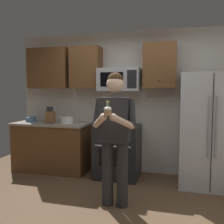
# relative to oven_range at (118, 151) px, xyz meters

# --- Properties ---
(ground_plane) EXTENTS (6.00, 6.00, 0.00)m
(ground_plane) POSITION_rel_oven_range_xyz_m (0.15, -1.36, -0.46)
(ground_plane) COLOR brown
(wall_back) EXTENTS (4.40, 0.10, 2.60)m
(wall_back) POSITION_rel_oven_range_xyz_m (0.15, 0.39, 0.84)
(wall_back) COLOR beige
(wall_back) RESTS_ON ground
(oven_range) EXTENTS (0.76, 0.70, 0.93)m
(oven_range) POSITION_rel_oven_range_xyz_m (0.00, 0.00, 0.00)
(oven_range) COLOR black
(oven_range) RESTS_ON ground
(microwave) EXTENTS (0.74, 0.41, 0.40)m
(microwave) POSITION_rel_oven_range_xyz_m (0.00, 0.12, 1.26)
(microwave) COLOR #9EA0A5
(refrigerator) EXTENTS (0.90, 0.75, 1.80)m
(refrigerator) POSITION_rel_oven_range_xyz_m (1.50, -0.04, 0.44)
(refrigerator) COLOR #B7BABF
(refrigerator) RESTS_ON ground
(cabinet_row_upper) EXTENTS (2.78, 0.36, 0.76)m
(cabinet_row_upper) POSITION_rel_oven_range_xyz_m (-0.57, 0.17, 1.49)
(cabinet_row_upper) COLOR brown
(counter_left) EXTENTS (1.44, 0.66, 0.92)m
(counter_left) POSITION_rel_oven_range_xyz_m (-1.30, 0.02, 0.00)
(counter_left) COLOR brown
(counter_left) RESTS_ON ground
(knife_block) EXTENTS (0.16, 0.15, 0.32)m
(knife_block) POSITION_rel_oven_range_xyz_m (-1.30, -0.03, 0.57)
(knife_block) COLOR brown
(knife_block) RESTS_ON counter_left
(bowl_large_white) EXTENTS (0.25, 0.25, 0.12)m
(bowl_large_white) POSITION_rel_oven_range_xyz_m (-0.99, 0.02, 0.52)
(bowl_large_white) COLOR white
(bowl_large_white) RESTS_ON counter_left
(bowl_small_colored) EXTENTS (0.20, 0.20, 0.09)m
(bowl_small_colored) POSITION_rel_oven_range_xyz_m (-1.77, 0.05, 0.51)
(bowl_small_colored) COLOR #4C7299
(bowl_small_colored) RESTS_ON counter_left
(person) EXTENTS (0.60, 0.48, 1.76)m
(person) POSITION_rel_oven_range_xyz_m (0.23, -1.11, 0.53)
(person) COLOR #262628
(person) RESTS_ON ground
(cupcake) EXTENTS (0.09, 0.09, 0.17)m
(cupcake) POSITION_rel_oven_range_xyz_m (0.23, -1.44, 0.83)
(cupcake) COLOR #A87F56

